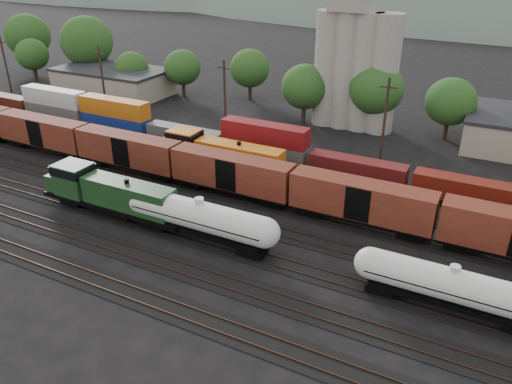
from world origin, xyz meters
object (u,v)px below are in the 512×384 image
at_px(green_locomotive, 106,192).
at_px(tank_car_a, 200,217).
at_px(orange_locomotive, 217,154).
at_px(grain_silo, 355,57).

relative_size(green_locomotive, tank_car_a, 1.06).
bearing_deg(orange_locomotive, green_locomotive, -108.34).
relative_size(green_locomotive, grain_silo, 0.63).
distance_m(orange_locomotive, grain_silo, 28.97).
bearing_deg(tank_car_a, green_locomotive, 180.00).
xyz_separation_m(green_locomotive, grain_silo, (14.51, 41.00, 8.52)).
xyz_separation_m(tank_car_a, orange_locomotive, (-7.24, 15.00, 0.08)).
bearing_deg(grain_silo, green_locomotive, -109.49).
distance_m(tank_car_a, orange_locomotive, 16.66).
distance_m(tank_car_a, grain_silo, 41.95).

